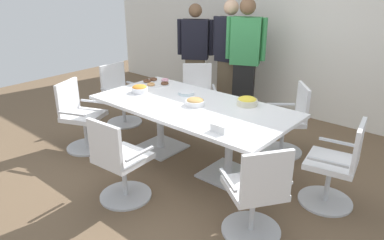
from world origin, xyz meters
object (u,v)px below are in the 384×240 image
object	(u,v)px
office_chair_2	(256,197)
napkin_pile	(222,127)
person_standing_0	(195,54)
person_standing_2	(245,58)
snack_bowl_cookies	(195,102)
office_chair_6	(121,98)
plate_stack	(186,93)
person_standing_1	(229,56)
office_chair_4	(288,123)
snack_bowl_chips_yellow	(247,101)
conference_table	(192,114)
donut_platter	(156,82)
office_chair_5	(198,98)
office_chair_1	(119,164)
office_chair_3	(336,169)
snack_bowl_chips_orange	(140,89)
office_chair_0	(81,119)

from	to	relation	value
office_chair_2	napkin_pile	xyz separation A→B (m)	(-0.60, 0.31, 0.38)
person_standing_0	person_standing_2	size ratio (longest dim) A/B	0.93
snack_bowl_cookies	person_standing_0	bearing A→B (deg)	130.18
office_chair_6	plate_stack	distance (m)	1.41
office_chair_2	person_standing_1	distance (m)	3.18
office_chair_4	person_standing_1	xyz separation A→B (m)	(-1.46, 0.74, 0.55)
person_standing_2	snack_bowl_chips_yellow	distance (m)	1.51
conference_table	snack_bowl_chips_yellow	world-z (taller)	snack_bowl_chips_yellow
snack_bowl_cookies	donut_platter	size ratio (longest dim) A/B	0.59
person_standing_2	office_chair_5	bearing A→B (deg)	35.14
office_chair_1	person_standing_0	xyz separation A→B (m)	(-1.33, 2.75, 0.49)
office_chair_5	office_chair_6	xyz separation A→B (m)	(-0.92, -0.75, 0.00)
office_chair_3	snack_bowl_chips_orange	size ratio (longest dim) A/B	4.26
snack_bowl_cookies	napkin_pile	xyz separation A→B (m)	(0.67, -0.39, -0.00)
person_standing_0	office_chair_1	bearing A→B (deg)	83.01
office_chair_4	person_standing_2	size ratio (longest dim) A/B	0.49
office_chair_2	office_chair_4	world-z (taller)	same
plate_stack	napkin_pile	world-z (taller)	napkin_pile
office_chair_5	snack_bowl_cookies	world-z (taller)	office_chair_5
office_chair_6	snack_bowl_chips_orange	size ratio (longest dim) A/B	4.26
office_chair_6	person_standing_1	bearing A→B (deg)	146.49
office_chair_0	plate_stack	distance (m)	1.43
snack_bowl_cookies	office_chair_1	bearing A→B (deg)	-93.26
office_chair_2	office_chair_1	bearing A→B (deg)	141.77
office_chair_1	person_standing_0	distance (m)	3.09
person_standing_0	plate_stack	xyz separation A→B (m)	(1.05, -1.42, -0.13)
office_chair_2	snack_bowl_chips_yellow	world-z (taller)	office_chair_2
office_chair_5	snack_bowl_chips_orange	xyz separation A→B (m)	(-0.08, -1.08, 0.39)
office_chair_2	office_chair_4	xyz separation A→B (m)	(-0.55, 1.67, 0.00)
office_chair_3	snack_bowl_cookies	world-z (taller)	office_chair_3
person_standing_2	donut_platter	distance (m)	1.46
snack_bowl_chips_orange	office_chair_3	bearing A→B (deg)	7.43
office_chair_0	person_standing_2	world-z (taller)	person_standing_2
office_chair_0	snack_bowl_cookies	distance (m)	1.60
office_chair_1	person_standing_2	xyz separation A→B (m)	(-0.33, 2.75, 0.57)
office_chair_3	donut_platter	distance (m)	2.63
office_chair_1	donut_platter	world-z (taller)	office_chair_1
plate_stack	snack_bowl_chips_orange	bearing A→B (deg)	-148.33
office_chair_4	snack_bowl_chips_orange	size ratio (longest dim) A/B	4.26
office_chair_1	office_chair_5	world-z (taller)	same
conference_table	office_chair_5	world-z (taller)	office_chair_5
conference_table	napkin_pile	distance (m)	0.84
office_chair_0	office_chair_6	distance (m)	0.96
office_chair_4	snack_bowl_cookies	xyz separation A→B (m)	(-0.73, -0.97, 0.39)
office_chair_5	office_chair_6	world-z (taller)	same
donut_platter	office_chair_6	bearing A→B (deg)	-173.17
conference_table	napkin_pile	size ratio (longest dim) A/B	14.02
office_chair_0	snack_bowl_cookies	size ratio (longest dim) A/B	4.00
snack_bowl_chips_yellow	conference_table	bearing A→B (deg)	-141.41
office_chair_4	office_chair_6	distance (m)	2.54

